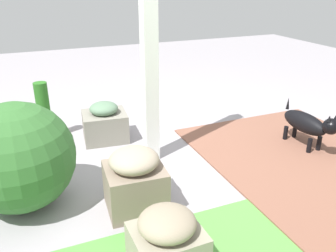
{
  "coord_description": "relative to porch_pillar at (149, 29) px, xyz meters",
  "views": [
    {
      "loc": [
        1.24,
        2.92,
        1.65
      ],
      "look_at": [
        0.09,
        0.15,
        0.36
      ],
      "focal_mm": 37.41,
      "sensor_mm": 36.0,
      "label": 1
    }
  ],
  "objects": [
    {
      "name": "stone_planter_far",
      "position": [
        0.41,
        1.39,
        -1.03
      ],
      "size": [
        0.42,
        0.37,
        0.43
      ],
      "color": "gray",
      "rests_on": "ground"
    },
    {
      "name": "brick_path",
      "position": [
        -1.36,
        0.71,
        -1.23
      ],
      "size": [
        1.8,
        2.4,
        0.02
      ],
      "primitive_type": "cube",
      "color": "brown",
      "rests_on": "ground"
    },
    {
      "name": "round_shrub",
      "position": [
        1.17,
        0.35,
        -0.82
      ],
      "size": [
        0.83,
        0.83,
        0.83
      ],
      "primitive_type": "sphere",
      "color": "#33672E",
      "rests_on": "ground"
    },
    {
      "name": "ground_plane",
      "position": [
        -0.22,
        -0.04,
        -1.24
      ],
      "size": [
        12.0,
        12.0,
        0.0
      ],
      "primitive_type": "plane",
      "color": "#999399"
    },
    {
      "name": "stone_planter_nearest",
      "position": [
        0.32,
        -0.59,
        -1.04
      ],
      "size": [
        0.5,
        0.44,
        0.43
      ],
      "color": "gray",
      "rests_on": "ground"
    },
    {
      "name": "terracotta_pot_tall",
      "position": [
        0.91,
        -0.88,
        -1.01
      ],
      "size": [
        0.25,
        0.25,
        0.63
      ],
      "color": "#9D4D35",
      "rests_on": "ground"
    },
    {
      "name": "stone_planter_mid",
      "position": [
        0.39,
        0.71,
        -0.99
      ],
      "size": [
        0.46,
        0.43,
        0.5
      ],
      "color": "gray",
      "rests_on": "ground"
    },
    {
      "name": "porch_pillar",
      "position": [
        0.0,
        0.0,
        0.0
      ],
      "size": [
        0.13,
        0.13,
        2.47
      ],
      "primitive_type": "cube",
      "color": "white",
      "rests_on": "ground"
    },
    {
      "name": "dog",
      "position": [
        -1.55,
        0.41,
        -0.96
      ],
      "size": [
        0.2,
        0.68,
        0.47
      ],
      "color": "black",
      "rests_on": "ground"
    }
  ]
}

